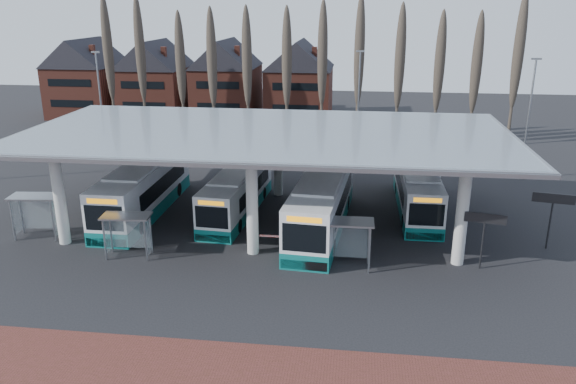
# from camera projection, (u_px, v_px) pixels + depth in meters

# --- Properties ---
(ground) EXTENTS (140.00, 140.00, 0.00)m
(ground) POSITION_uv_depth(u_px,v_px,m) (245.00, 271.00, 31.55)
(ground) COLOR black
(ground) RESTS_ON ground
(station_canopy) EXTENTS (32.00, 16.00, 6.34)m
(station_canopy) POSITION_uv_depth(u_px,v_px,m) (266.00, 140.00, 37.27)
(station_canopy) COLOR silver
(station_canopy) RESTS_ON ground
(poplar_row) EXTENTS (45.10, 1.10, 14.50)m
(poplar_row) POSITION_uv_depth(u_px,v_px,m) (303.00, 58.00, 59.80)
(poplar_row) COLOR #473D33
(poplar_row) RESTS_ON ground
(townhouse_row) EXTENTS (36.80, 10.30, 12.25)m
(townhouse_row) POSITION_uv_depth(u_px,v_px,m) (191.00, 71.00, 72.88)
(townhouse_row) COLOR maroon
(townhouse_row) RESTS_ON ground
(lamp_post_a) EXTENTS (0.80, 0.16, 10.17)m
(lamp_post_a) POSITION_uv_depth(u_px,v_px,m) (101.00, 104.00, 52.64)
(lamp_post_a) COLOR slate
(lamp_post_a) RESTS_ON ground
(lamp_post_b) EXTENTS (0.80, 0.16, 10.17)m
(lamp_post_b) POSITION_uv_depth(u_px,v_px,m) (358.00, 102.00, 53.61)
(lamp_post_b) COLOR slate
(lamp_post_b) RESTS_ON ground
(lamp_post_c) EXTENTS (0.80, 0.16, 10.17)m
(lamp_post_c) POSITION_uv_depth(u_px,v_px,m) (528.00, 118.00, 46.34)
(lamp_post_c) COLOR slate
(lamp_post_c) RESTS_ON ground
(bus_0) EXTENTS (2.81, 12.94, 3.59)m
(bus_0) POSITION_uv_depth(u_px,v_px,m) (144.00, 189.00, 40.09)
(bus_0) COLOR white
(bus_0) RESTS_ON ground
(bus_1) EXTENTS (3.24, 11.45, 3.14)m
(bus_1) POSITION_uv_depth(u_px,v_px,m) (237.00, 193.00, 40.06)
(bus_1) COLOR white
(bus_1) RESTS_ON ground
(bus_2) EXTENTS (3.91, 13.39, 3.67)m
(bus_2) POSITION_uv_depth(u_px,v_px,m) (322.00, 203.00, 37.13)
(bus_2) COLOR white
(bus_2) RESTS_ON ground
(bus_3) EXTENTS (2.56, 11.66, 3.24)m
(bus_3) POSITION_uv_depth(u_px,v_px,m) (417.00, 189.00, 40.56)
(bus_3) COLOR white
(bus_3) RESTS_ON ground
(shelter_0) EXTENTS (3.16, 1.82, 2.81)m
(shelter_0) POSITION_uv_depth(u_px,v_px,m) (37.00, 206.00, 35.71)
(shelter_0) COLOR gray
(shelter_0) RESTS_ON ground
(shelter_1) EXTENTS (2.92, 1.63, 2.61)m
(shelter_1) POSITION_uv_depth(u_px,v_px,m) (128.00, 226.00, 32.95)
(shelter_1) COLOR gray
(shelter_1) RESTS_ON ground
(shelter_2) EXTENTS (3.08, 1.57, 2.84)m
(shelter_2) POSITION_uv_depth(u_px,v_px,m) (346.00, 233.00, 31.51)
(shelter_2) COLOR gray
(shelter_2) RESTS_ON ground
(info_sign_0) EXTENTS (2.23, 0.54, 3.34)m
(info_sign_0) POSITION_uv_depth(u_px,v_px,m) (485.00, 223.00, 30.98)
(info_sign_0) COLOR black
(info_sign_0) RESTS_ON ground
(info_sign_1) EXTENTS (2.37, 0.56, 3.56)m
(info_sign_1) POSITION_uv_depth(u_px,v_px,m) (553.00, 203.00, 33.55)
(info_sign_1) COLOR black
(info_sign_1) RESTS_ON ground
(barrier) EXTENTS (2.31, 0.62, 1.15)m
(barrier) POSITION_uv_depth(u_px,v_px,m) (279.00, 237.00, 33.88)
(barrier) COLOR black
(barrier) RESTS_ON ground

